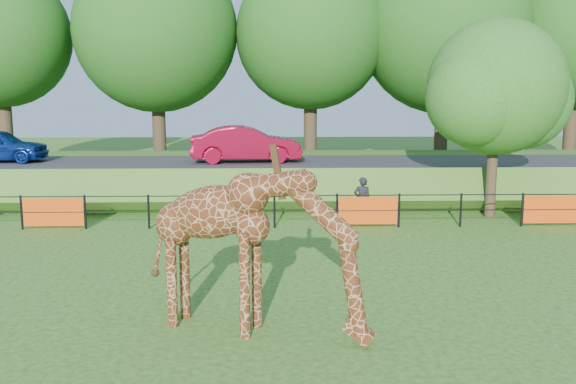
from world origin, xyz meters
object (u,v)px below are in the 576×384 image
at_px(giraffe, 257,251).
at_px(visitor, 362,200).
at_px(tree_east, 498,92).
at_px(car_red, 246,144).

xyz_separation_m(giraffe, visitor, (3.27, 9.51, -0.78)).
height_order(visitor, tree_east, tree_east).
xyz_separation_m(visitor, tree_east, (4.69, 0.95, 3.51)).
distance_m(car_red, tree_east, 9.97).
relative_size(visitor, tree_east, 0.23).
bearing_deg(car_red, tree_east, -121.22).
bearing_deg(visitor, car_red, -48.81).
relative_size(giraffe, tree_east, 0.64).
relative_size(car_red, tree_east, 0.66).
distance_m(car_red, visitor, 6.80).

